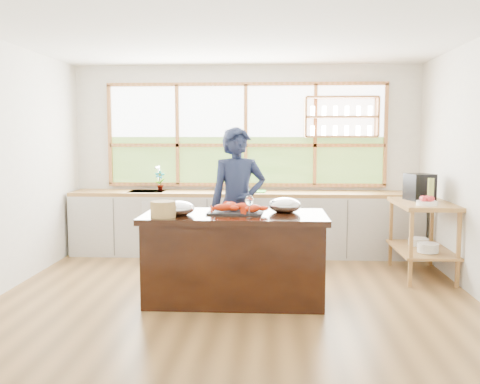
# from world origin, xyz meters

# --- Properties ---
(ground_plane) EXTENTS (5.00, 5.00, 0.00)m
(ground_plane) POSITION_xyz_m (0.00, 0.00, 0.00)
(ground_plane) COLOR olive
(room_shell) EXTENTS (5.02, 4.52, 2.71)m
(room_shell) POSITION_xyz_m (0.02, 0.51, 1.75)
(room_shell) COLOR silver
(room_shell) RESTS_ON ground_plane
(back_counter) EXTENTS (4.90, 0.63, 0.90)m
(back_counter) POSITION_xyz_m (-0.02, 1.94, 0.45)
(back_counter) COLOR beige
(back_counter) RESTS_ON ground_plane
(right_shelf_unit) EXTENTS (0.62, 1.10, 0.90)m
(right_shelf_unit) POSITION_xyz_m (2.19, 0.89, 0.60)
(right_shelf_unit) COLOR #A77738
(right_shelf_unit) RESTS_ON ground_plane
(island) EXTENTS (1.85, 0.90, 0.90)m
(island) POSITION_xyz_m (0.00, -0.20, 0.45)
(island) COLOR black
(island) RESTS_ON ground_plane
(cook) EXTENTS (0.73, 0.57, 1.79)m
(cook) POSITION_xyz_m (-0.01, 0.54, 0.89)
(cook) COLOR #161E39
(cook) RESTS_ON ground_plane
(potted_plant) EXTENTS (0.16, 0.12, 0.29)m
(potted_plant) POSITION_xyz_m (-1.22, 2.00, 1.05)
(potted_plant) COLOR slate
(potted_plant) RESTS_ON back_counter
(cutting_board) EXTENTS (0.42, 0.32, 0.01)m
(cutting_board) POSITION_xyz_m (0.09, 1.94, 0.91)
(cutting_board) COLOR green
(cutting_board) RESTS_ON back_counter
(espresso_machine) EXTENTS (0.36, 0.37, 0.33)m
(espresso_machine) POSITION_xyz_m (2.19, 1.08, 1.06)
(espresso_machine) COLOR black
(espresso_machine) RESTS_ON right_shelf_unit
(wine_bottle) EXTENTS (0.09, 0.09, 0.30)m
(wine_bottle) POSITION_xyz_m (2.24, 0.79, 1.05)
(wine_bottle) COLOR #96A54B
(wine_bottle) RESTS_ON right_shelf_unit
(fruit_bowl) EXTENTS (0.24, 0.24, 0.11)m
(fruit_bowl) POSITION_xyz_m (2.14, 0.58, 0.94)
(fruit_bowl) COLOR white
(fruit_bowl) RESTS_ON right_shelf_unit
(slate_board) EXTENTS (0.57, 0.43, 0.02)m
(slate_board) POSITION_xyz_m (0.01, -0.14, 0.91)
(slate_board) COLOR black
(slate_board) RESTS_ON island
(lobster_pile) EXTENTS (0.52, 0.44, 0.08)m
(lobster_pile) POSITION_xyz_m (0.03, -0.14, 0.96)
(lobster_pile) COLOR red
(lobster_pile) RESTS_ON slate_board
(mixing_bowl_left) EXTENTS (0.31, 0.31, 0.15)m
(mixing_bowl_left) POSITION_xyz_m (-0.55, -0.32, 0.97)
(mixing_bowl_left) COLOR silver
(mixing_bowl_left) RESTS_ON island
(mixing_bowl_right) EXTENTS (0.34, 0.34, 0.16)m
(mixing_bowl_right) POSITION_xyz_m (0.51, -0.05, 0.97)
(mixing_bowl_right) COLOR silver
(mixing_bowl_right) RESTS_ON island
(wine_glass) EXTENTS (0.08, 0.08, 0.22)m
(wine_glass) POSITION_xyz_m (0.16, -0.48, 1.06)
(wine_glass) COLOR white
(wine_glass) RESTS_ON island
(wicker_basket) EXTENTS (0.25, 0.25, 0.16)m
(wicker_basket) POSITION_xyz_m (-0.68, -0.47, 0.98)
(wicker_basket) COLOR tan
(wicker_basket) RESTS_ON island
(parchment_roll) EXTENTS (0.13, 0.31, 0.08)m
(parchment_roll) POSITION_xyz_m (-0.78, -0.02, 0.94)
(parchment_roll) COLOR white
(parchment_roll) RESTS_ON island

